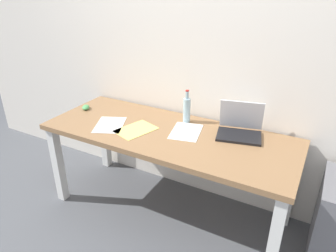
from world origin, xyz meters
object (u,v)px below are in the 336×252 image
at_px(beer_bottle, 187,109).
at_px(computer_mouse, 86,107).
at_px(laptop_right, 240,128).
at_px(desk, 168,143).

distance_m(beer_bottle, computer_mouse, 0.91).
bearing_deg(laptop_right, desk, -156.32).
relative_size(desk, beer_bottle, 7.18).
height_order(desk, computer_mouse, computer_mouse).
bearing_deg(desk, laptop_right, 23.68).
distance_m(desk, computer_mouse, 0.86).
bearing_deg(computer_mouse, beer_bottle, -22.37).
distance_m(desk, beer_bottle, 0.31).
bearing_deg(computer_mouse, laptop_right, -27.13).
xyz_separation_m(desk, beer_bottle, (0.04, 0.23, 0.20)).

